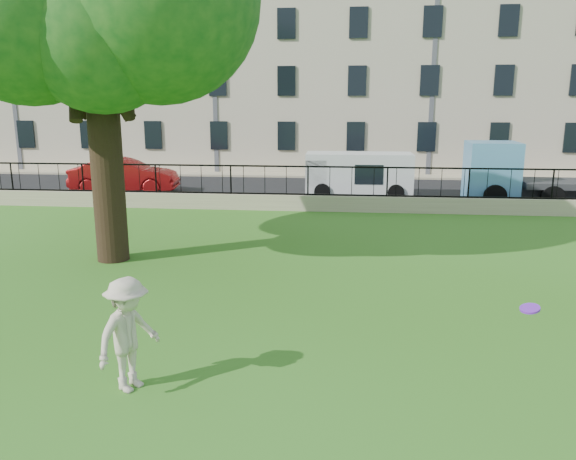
# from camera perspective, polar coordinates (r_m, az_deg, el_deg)

# --- Properties ---
(ground) EXTENTS (120.00, 120.00, 0.00)m
(ground) POSITION_cam_1_polar(r_m,az_deg,el_deg) (10.27, -2.62, -10.86)
(ground) COLOR #346B19
(ground) RESTS_ON ground
(retaining_wall) EXTENTS (50.00, 0.40, 0.60)m
(retaining_wall) POSITION_cam_1_polar(r_m,az_deg,el_deg) (21.68, 2.02, 2.78)
(retaining_wall) COLOR gray
(retaining_wall) RESTS_ON ground
(iron_railing) EXTENTS (50.00, 0.05, 1.13)m
(iron_railing) POSITION_cam_1_polar(r_m,az_deg,el_deg) (21.55, 2.04, 5.01)
(iron_railing) COLOR black
(iron_railing) RESTS_ON retaining_wall
(street) EXTENTS (60.00, 9.00, 0.01)m
(street) POSITION_cam_1_polar(r_m,az_deg,el_deg) (26.36, 2.71, 3.96)
(street) COLOR black
(street) RESTS_ON ground
(sidewalk) EXTENTS (60.00, 1.40, 0.12)m
(sidewalk) POSITION_cam_1_polar(r_m,az_deg,el_deg) (31.49, 3.25, 5.54)
(sidewalk) COLOR gray
(sidewalk) RESTS_ON ground
(building_row) EXTENTS (56.40, 10.40, 13.80)m
(building_row) POSITION_cam_1_polar(r_m,az_deg,el_deg) (36.98, 3.82, 17.29)
(building_row) COLOR #C1AE99
(building_row) RESTS_ON ground
(man) EXTENTS (1.06, 1.27, 1.71)m
(man) POSITION_cam_1_polar(r_m,az_deg,el_deg) (8.57, -15.91, -10.16)
(man) COLOR beige
(man) RESTS_ON ground
(frisbee) EXTENTS (0.35, 0.35, 0.12)m
(frisbee) POSITION_cam_1_polar(r_m,az_deg,el_deg) (8.51, 23.36, -7.34)
(frisbee) COLOR purple
(red_sedan) EXTENTS (4.94, 2.17, 1.58)m
(red_sedan) POSITION_cam_1_polar(r_m,az_deg,el_deg) (26.87, -16.27, 5.32)
(red_sedan) COLOR #A81416
(red_sedan) RESTS_ON street
(white_van) EXTENTS (4.60, 1.84, 1.93)m
(white_van) POSITION_cam_1_polar(r_m,az_deg,el_deg) (24.90, 7.19, 5.56)
(white_van) COLOR silver
(white_van) RESTS_ON street
(blue_truck) EXTENTS (6.05, 2.34, 2.51)m
(blue_truck) POSITION_cam_1_polar(r_m,az_deg,el_deg) (25.17, 24.38, 5.26)
(blue_truck) COLOR #5390C2
(blue_truck) RESTS_ON street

